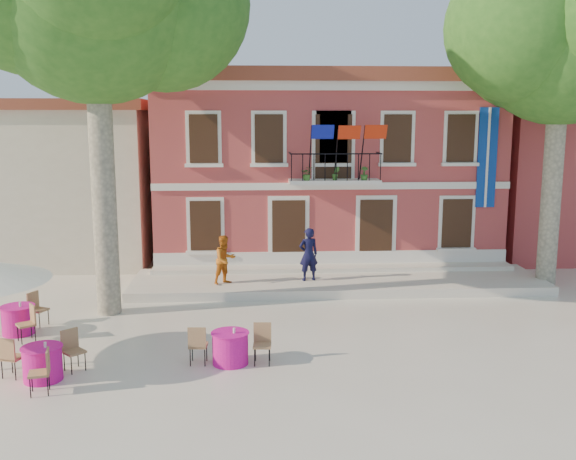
# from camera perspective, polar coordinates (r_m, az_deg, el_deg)

# --- Properties ---
(ground) EXTENTS (90.00, 90.00, 0.00)m
(ground) POSITION_cam_1_polar(r_m,az_deg,el_deg) (17.87, -0.14, -8.72)
(ground) COLOR beige
(ground) RESTS_ON ground
(main_building) EXTENTS (13.50, 9.59, 7.50)m
(main_building) POSITION_cam_1_polar(r_m,az_deg,el_deg) (27.12, 2.97, 5.81)
(main_building) COLOR #AE413E
(main_building) RESTS_ON ground
(neighbor_west) EXTENTS (9.40, 9.40, 6.40)m
(neighbor_west) POSITION_cam_1_polar(r_m,az_deg,el_deg) (29.31, -20.30, 4.41)
(neighbor_west) COLOR beige
(neighbor_west) RESTS_ON ground
(terrace) EXTENTS (14.00, 3.40, 0.30)m
(terrace) POSITION_cam_1_polar(r_m,az_deg,el_deg) (22.21, 4.43, -4.62)
(terrace) COLOR silver
(terrace) RESTS_ON ground
(plane_tree_east) EXTENTS (5.68, 5.68, 11.16)m
(plane_tree_east) POSITION_cam_1_polar(r_m,az_deg,el_deg) (23.28, 23.20, 15.37)
(plane_tree_east) COLOR #A59E84
(plane_tree_east) RESTS_ON ground
(pedestrian_navy) EXTENTS (0.73, 0.56, 1.80)m
(pedestrian_navy) POSITION_cam_1_polar(r_m,az_deg,el_deg) (21.56, 1.84, -2.17)
(pedestrian_navy) COLOR black
(pedestrian_navy) RESTS_ON terrace
(pedestrian_orange) EXTENTS (1.00, 0.96, 1.62)m
(pedestrian_orange) POSITION_cam_1_polar(r_m,az_deg,el_deg) (21.24, -5.63, -2.64)
(pedestrian_orange) COLOR #C86617
(pedestrian_orange) RESTS_ON terrace
(cafe_table_0) EXTENTS (1.68, 1.87, 0.95)m
(cafe_table_0) POSITION_cam_1_polar(r_m,az_deg,el_deg) (18.75, -22.87, -7.24)
(cafe_table_0) COLOR #EA1695
(cafe_table_0) RESTS_ON ground
(cafe_table_1) EXTENTS (1.94, 0.90, 0.95)m
(cafe_table_1) POSITION_cam_1_polar(r_m,az_deg,el_deg) (15.35, -5.16, -10.28)
(cafe_table_1) COLOR #EA1695
(cafe_table_1) RESTS_ON ground
(cafe_table_2) EXTENTS (1.83, 1.79, 0.95)m
(cafe_table_2) POSITION_cam_1_polar(r_m,az_deg,el_deg) (15.37, -20.99, -10.86)
(cafe_table_2) COLOR #EA1695
(cafe_table_2) RESTS_ON ground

